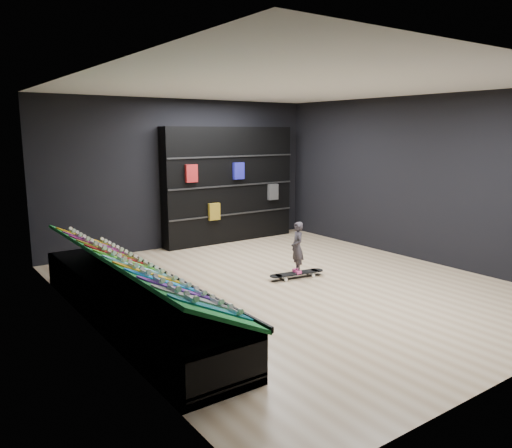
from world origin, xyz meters
TOP-DOWN VIEW (x-y plane):
  - floor at (0.00, 0.00)m, footprint 6.00×7.00m
  - ceiling at (0.00, 0.00)m, footprint 6.00×7.00m
  - wall_back at (0.00, 3.50)m, footprint 6.00×0.02m
  - wall_left at (-3.00, 0.00)m, footprint 0.02×7.00m
  - wall_right at (3.00, 0.00)m, footprint 0.02×7.00m
  - display_rack at (-2.55, 0.00)m, footprint 0.90×4.50m
  - turf_ramp at (-2.50, 0.00)m, footprint 0.92×4.50m
  - back_shelving at (1.00, 3.32)m, footprint 3.06×0.36m
  - floor_skateboard at (0.37, 0.28)m, footprint 1.00×0.36m
  - child at (0.37, 0.28)m, footprint 0.20×0.23m
  - display_board_0 at (-2.49, -1.90)m, footprint 0.93×0.22m
  - display_board_1 at (-2.49, -1.55)m, footprint 0.93×0.22m
  - display_board_2 at (-2.49, -1.21)m, footprint 0.93×0.22m
  - display_board_3 at (-2.49, -0.86)m, footprint 0.93×0.22m
  - display_board_4 at (-2.49, -0.52)m, footprint 0.93×0.22m
  - display_board_5 at (-2.49, -0.17)m, footprint 0.93×0.22m
  - display_board_6 at (-2.49, 0.17)m, footprint 0.93×0.22m
  - display_board_7 at (-2.49, 0.52)m, footprint 0.93×0.22m
  - display_board_8 at (-2.49, 0.86)m, footprint 0.93×0.22m
  - display_board_9 at (-2.49, 1.21)m, footprint 0.93×0.22m
  - display_board_10 at (-2.49, 1.55)m, footprint 0.93×0.22m
  - display_board_11 at (-2.49, 1.90)m, footprint 0.93×0.22m

SIDE VIEW (x-z plane):
  - floor at x=0.00m, z-range -0.01..0.01m
  - floor_skateboard at x=0.37m, z-range 0.00..0.09m
  - display_rack at x=-2.55m, z-range 0.00..0.50m
  - child at x=0.37m, z-range 0.09..0.59m
  - turf_ramp at x=-2.50m, z-range 0.48..0.94m
  - display_board_0 at x=-2.49m, z-range 0.49..0.99m
  - display_board_1 at x=-2.49m, z-range 0.49..0.99m
  - display_board_2 at x=-2.49m, z-range 0.49..0.99m
  - display_board_3 at x=-2.49m, z-range 0.49..0.99m
  - display_board_4 at x=-2.49m, z-range 0.49..0.99m
  - display_board_5 at x=-2.49m, z-range 0.49..0.99m
  - display_board_6 at x=-2.49m, z-range 0.49..0.99m
  - display_board_7 at x=-2.49m, z-range 0.49..0.99m
  - display_board_8 at x=-2.49m, z-range 0.49..0.99m
  - display_board_9 at x=-2.49m, z-range 0.49..0.99m
  - display_board_10 at x=-2.49m, z-range 0.49..0.99m
  - display_board_11 at x=-2.49m, z-range 0.49..0.99m
  - back_shelving at x=1.00m, z-range 0.00..2.45m
  - wall_back at x=0.00m, z-range 0.00..3.00m
  - wall_left at x=-3.00m, z-range 0.00..3.00m
  - wall_right at x=3.00m, z-range 0.00..3.00m
  - ceiling at x=0.00m, z-range 3.00..3.00m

